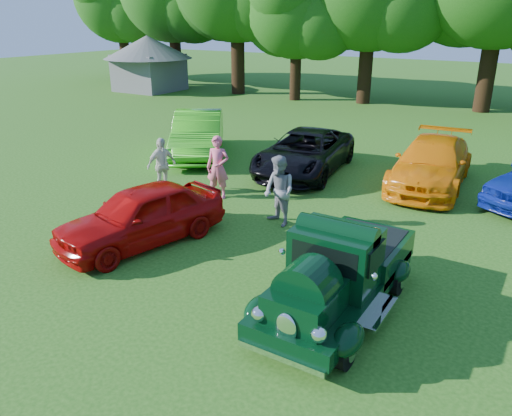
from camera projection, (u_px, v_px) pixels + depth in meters
The scene contains 10 objects.
ground at pixel (240, 303), 9.72m from camera, with size 120.00×120.00×0.00m, color #1F4F12.
hero_pickup at pixel (339, 274), 9.25m from camera, with size 2.06×4.43×1.73m.
red_convertible at pixel (141, 215), 12.05m from camera, with size 1.70×4.23×1.44m, color #A40807.
back_car_lime at pixel (198, 134), 19.63m from camera, with size 1.82×5.21×1.72m, color green.
back_car_black at pixel (305, 152), 17.51m from camera, with size 2.45×5.32×1.48m, color black.
back_car_orange at pixel (431, 163), 16.12m from camera, with size 2.14×5.27×1.53m, color orange.
spectator_pink at pixel (218, 167), 15.01m from camera, with size 0.70×0.46×1.91m, color #E65E7E.
spectator_grey at pixel (279, 191), 13.05m from camera, with size 0.91×0.71×1.87m, color gray.
spectator_white at pixel (162, 165), 15.53m from camera, with size 1.02×0.42×1.74m, color beige.
gazebo at pixel (148, 57), 36.33m from camera, with size 6.40×6.40×3.90m.
Camera 1 is at (4.71, -6.96, 5.23)m, focal length 35.00 mm.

